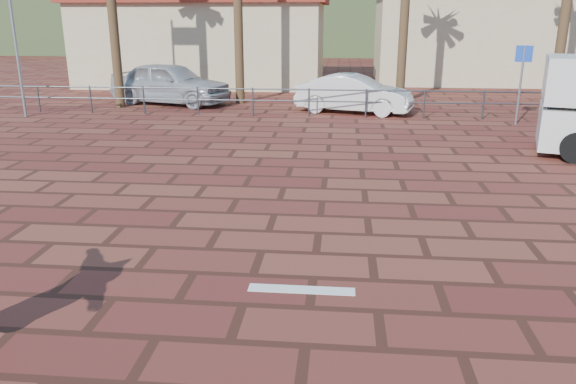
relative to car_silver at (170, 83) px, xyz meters
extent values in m
plane|color=brown|center=(5.74, -14.46, -0.84)|extent=(120.00, 120.00, 0.00)
cube|color=white|center=(6.44, -15.66, -0.83)|extent=(1.40, 0.22, 0.01)
cylinder|color=#47494F|center=(-4.26, -2.46, -0.34)|extent=(0.06, 0.06, 1.00)
cylinder|color=#47494F|center=(-2.26, -2.46, -0.34)|extent=(0.06, 0.06, 1.00)
cylinder|color=#47494F|center=(-0.26, -2.46, -0.34)|extent=(0.06, 0.06, 1.00)
cylinder|color=#47494F|center=(1.74, -2.46, -0.34)|extent=(0.06, 0.06, 1.00)
cylinder|color=#47494F|center=(3.74, -2.46, -0.34)|extent=(0.06, 0.06, 1.00)
cylinder|color=#47494F|center=(5.74, -2.46, -0.34)|extent=(0.06, 0.06, 1.00)
cylinder|color=#47494F|center=(7.74, -2.46, -0.34)|extent=(0.06, 0.06, 1.00)
cylinder|color=#47494F|center=(9.74, -2.46, -0.34)|extent=(0.06, 0.06, 1.00)
cylinder|color=#47494F|center=(11.74, -2.46, -0.34)|extent=(0.06, 0.06, 1.00)
cylinder|color=#47494F|center=(13.74, -2.46, -0.34)|extent=(0.06, 0.06, 1.00)
cylinder|color=#47494F|center=(5.74, -2.46, 0.11)|extent=(24.00, 0.05, 0.05)
cylinder|color=#47494F|center=(5.74, -2.46, -0.29)|extent=(24.00, 0.05, 0.05)
cylinder|color=brown|center=(-1.76, -0.96, 2.66)|extent=(0.36, 0.36, 7.00)
cylinder|color=brown|center=(9.24, 1.04, 2.41)|extent=(0.36, 0.36, 6.50)
cylinder|color=brown|center=(14.74, -0.46, 3.06)|extent=(0.36, 0.36, 7.80)
cube|color=beige|center=(-0.26, 7.54, 1.16)|extent=(12.00, 7.00, 4.00)
cube|color=beige|center=(13.74, 9.54, 1.41)|extent=(10.00, 6.00, 4.50)
cube|color=#384C28|center=(5.74, 35.54, 2.16)|extent=(70.00, 18.00, 6.00)
cube|color=#384C28|center=(-16.26, 41.54, 3.16)|extent=(35.00, 14.00, 8.00)
cube|color=black|center=(12.18, -7.23, 0.63)|extent=(0.51, 1.56, 0.62)
cylinder|color=black|center=(12.58, -8.38, -0.46)|extent=(0.80, 0.47, 0.76)
cylinder|color=black|center=(13.14, -6.47, -0.46)|extent=(0.80, 0.47, 0.76)
imported|color=#ABAEB2|center=(0.00, 0.00, 0.00)|extent=(5.28, 3.34, 1.68)
imported|color=silver|center=(7.33, -1.46, -0.14)|extent=(4.44, 2.53, 1.39)
cylinder|color=gray|center=(12.62, -3.34, 0.41)|extent=(0.07, 0.07, 2.50)
cube|color=#193FB2|center=(12.62, -3.34, 1.44)|extent=(0.51, 0.18, 0.51)
camera|label=1|loc=(6.89, -22.27, 2.59)|focal=35.00mm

